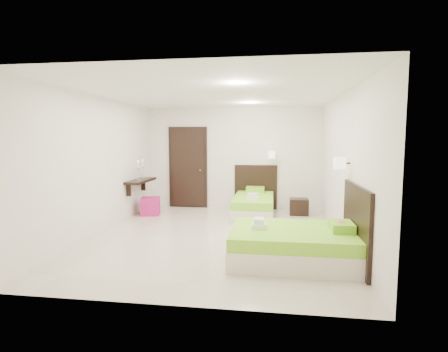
# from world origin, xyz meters

# --- Properties ---
(floor) EXTENTS (5.50, 5.50, 0.00)m
(floor) POSITION_xyz_m (0.00, 0.00, 0.00)
(floor) COLOR beige
(floor) RESTS_ON ground
(bed_single) EXTENTS (1.09, 1.82, 1.50)m
(bed_single) POSITION_xyz_m (0.59, 1.92, 0.27)
(bed_single) COLOR beige
(bed_single) RESTS_ON ground
(bed_double) EXTENTS (1.83, 1.56, 1.51)m
(bed_double) POSITION_xyz_m (1.40, -1.11, 0.27)
(bed_double) COLOR beige
(bed_double) RESTS_ON ground
(nightstand) EXTENTS (0.44, 0.39, 0.39)m
(nightstand) POSITION_xyz_m (1.65, 2.14, 0.19)
(nightstand) COLOR black
(nightstand) RESTS_ON ground
(ottoman) EXTENTS (0.50, 0.50, 0.42)m
(ottoman) POSITION_xyz_m (-1.86, 1.62, 0.21)
(ottoman) COLOR #A5165E
(ottoman) RESTS_ON ground
(door) EXTENTS (1.02, 0.15, 2.14)m
(door) POSITION_xyz_m (-1.20, 2.70, 1.05)
(door) COLOR black
(door) RESTS_ON ground
(console_shelf) EXTENTS (0.35, 1.20, 0.78)m
(console_shelf) POSITION_xyz_m (-2.08, 1.60, 0.82)
(console_shelf) COLOR black
(console_shelf) RESTS_ON ground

